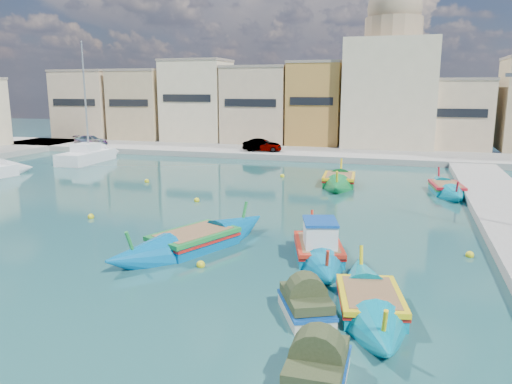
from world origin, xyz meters
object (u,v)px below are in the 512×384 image
at_px(luzzu_green, 339,181).
at_px(luzzu_blue_south, 194,242).
at_px(luzzu_cyan_mid, 446,190).
at_px(yacht_midnorth, 0,171).
at_px(tender_far, 317,371).
at_px(yacht_north, 98,155).
at_px(luzzu_turquoise_cabin, 318,250).
at_px(tender_near, 306,305).
at_px(church_block, 391,78).
at_px(luzzu_cyan_south, 370,304).

height_order(luzzu_green, luzzu_blue_south, luzzu_blue_south).
distance_m(luzzu_cyan_mid, yacht_midnorth, 35.56).
relative_size(tender_far, yacht_north, 0.21).
relative_size(luzzu_green, luzzu_blue_south, 0.91).
distance_m(luzzu_turquoise_cabin, luzzu_cyan_mid, 17.25).
height_order(yacht_north, yacht_midnorth, yacht_north).
distance_m(luzzu_green, tender_near, 22.81).
bearing_deg(church_block, luzzu_green, -96.45).
height_order(church_block, yacht_midnorth, church_block).
bearing_deg(luzzu_cyan_south, yacht_midnorth, 151.02).
bearing_deg(luzzu_turquoise_cabin, yacht_north, 138.87).
bearing_deg(luzzu_green, luzzu_turquoise_cabin, -85.53).
xyz_separation_m(tender_near, yacht_midnorth, (-29.68, 18.49, 0.04)).
distance_m(luzzu_cyan_mid, yacht_north, 34.06).
height_order(luzzu_green, tender_near, luzzu_green).
relative_size(church_block, tender_near, 6.62).
bearing_deg(luzzu_blue_south, church_block, 80.18).
bearing_deg(tender_far, church_block, 90.33).
xyz_separation_m(luzzu_blue_south, tender_near, (6.30, -5.46, 0.09)).
bearing_deg(yacht_midnorth, tender_far, -35.86).
bearing_deg(tender_near, luzzu_cyan_south, 26.44).
height_order(luzzu_blue_south, tender_near, luzzu_blue_south).
height_order(luzzu_blue_south, tender_far, luzzu_blue_south).
height_order(luzzu_green, tender_far, luzzu_green).
xyz_separation_m(luzzu_green, yacht_midnorth, (-27.76, -4.24, 0.13)).
height_order(church_block, luzzu_green, church_block).
height_order(luzzu_cyan_mid, luzzu_cyan_south, luzzu_cyan_mid).
bearing_deg(tender_far, tender_near, 105.15).
bearing_deg(tender_far, luzzu_cyan_south, 78.37).
relative_size(church_block, luzzu_cyan_south, 2.41).
xyz_separation_m(luzzu_cyan_mid, luzzu_green, (-7.63, 0.79, 0.04)).
xyz_separation_m(tender_near, yacht_north, (-27.52, 29.40, 0.11)).
xyz_separation_m(luzzu_turquoise_cabin, yacht_north, (-26.92, 23.50, 0.17)).
xyz_separation_m(luzzu_green, tender_far, (2.92, -26.41, 0.11)).
bearing_deg(luzzu_cyan_mid, yacht_midnorth, -174.43).
relative_size(luzzu_cyan_south, tender_near, 2.74).
xyz_separation_m(luzzu_turquoise_cabin, tender_near, (0.61, -5.90, 0.06)).
bearing_deg(luzzu_turquoise_cabin, luzzu_cyan_south, -62.51).
xyz_separation_m(luzzu_cyan_south, tender_near, (-1.96, -0.97, 0.13)).
xyz_separation_m(luzzu_green, luzzu_blue_south, (-4.38, -17.26, -0.00)).
relative_size(tender_near, yacht_midnorth, 0.27).
distance_m(luzzu_turquoise_cabin, luzzu_blue_south, 5.71).
distance_m(church_block, luzzu_cyan_mid, 25.89).
bearing_deg(tender_near, luzzu_cyan_mid, 75.41).
relative_size(luzzu_green, yacht_midnorth, 0.84).
height_order(church_block, tender_far, church_block).
distance_m(luzzu_turquoise_cabin, tender_near, 5.93).
relative_size(church_block, tender_far, 7.09).
xyz_separation_m(luzzu_cyan_south, yacht_midnorth, (-31.63, 17.52, 0.17)).
xyz_separation_m(luzzu_cyan_mid, tender_near, (-5.71, -21.94, 0.13)).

